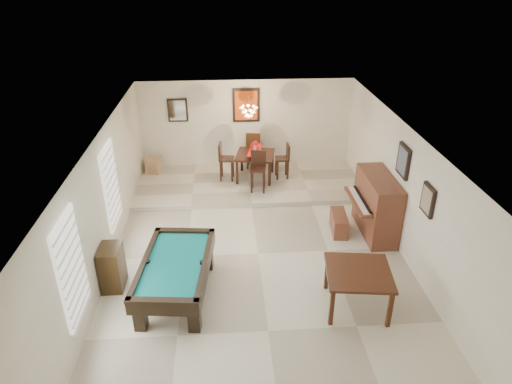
{
  "coord_description": "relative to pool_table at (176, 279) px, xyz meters",
  "views": [
    {
      "loc": [
        -0.61,
        -7.93,
        5.52
      ],
      "look_at": [
        0.0,
        0.6,
        1.15
      ],
      "focal_mm": 32.0,
      "sensor_mm": 36.0,
      "label": 1
    }
  ],
  "objects": [
    {
      "name": "ground_plane",
      "position": [
        1.57,
        1.22,
        -0.37
      ],
      "size": [
        6.0,
        9.0,
        0.02
      ],
      "primitive_type": "cube",
      "color": "beige"
    },
    {
      "name": "wall_back",
      "position": [
        1.57,
        5.72,
        0.94
      ],
      "size": [
        6.0,
        0.04,
        2.6
      ],
      "primitive_type": "cube",
      "color": "silver",
      "rests_on": "ground_plane"
    },
    {
      "name": "wall_left",
      "position": [
        -1.43,
        1.22,
        0.94
      ],
      "size": [
        0.04,
        9.0,
        2.6
      ],
      "primitive_type": "cube",
      "color": "silver",
      "rests_on": "ground_plane"
    },
    {
      "name": "wall_right",
      "position": [
        4.57,
        1.22,
        0.94
      ],
      "size": [
        0.04,
        9.0,
        2.6
      ],
      "primitive_type": "cube",
      "color": "silver",
      "rests_on": "ground_plane"
    },
    {
      "name": "ceiling",
      "position": [
        1.57,
        1.22,
        2.24
      ],
      "size": [
        6.0,
        9.0,
        0.04
      ],
      "primitive_type": "cube",
      "color": "white",
      "rests_on": "wall_back"
    },
    {
      "name": "dining_step",
      "position": [
        1.57,
        4.47,
        -0.3
      ],
      "size": [
        6.0,
        2.5,
        0.12
      ],
      "primitive_type": "cube",
      "color": "beige",
      "rests_on": "ground_plane"
    },
    {
      "name": "window_left_front",
      "position": [
        -1.4,
        -0.98,
        1.04
      ],
      "size": [
        0.06,
        1.0,
        1.7
      ],
      "primitive_type": "cube",
      "color": "white",
      "rests_on": "wall_left"
    },
    {
      "name": "window_left_rear",
      "position": [
        -1.4,
        1.82,
        1.04
      ],
      "size": [
        0.06,
        1.0,
        1.7
      ],
      "primitive_type": "cube",
      "color": "white",
      "rests_on": "wall_left"
    },
    {
      "name": "pool_table",
      "position": [
        0.0,
        0.0,
        0.0
      ],
      "size": [
        1.39,
        2.28,
        0.72
      ],
      "primitive_type": null,
      "rotation": [
        0.0,
        0.0,
        -0.1
      ],
      "color": "black",
      "rests_on": "ground_plane"
    },
    {
      "name": "square_table",
      "position": [
        3.18,
        -0.52,
        0.02
      ],
      "size": [
        1.23,
        1.23,
        0.76
      ],
      "primitive_type": null,
      "rotation": [
        0.0,
        0.0,
        -0.13
      ],
      "color": "#33180C",
      "rests_on": "ground_plane"
    },
    {
      "name": "upright_piano",
      "position": [
        4.1,
        1.91,
        0.32
      ],
      "size": [
        0.91,
        1.63,
        1.36
      ],
      "primitive_type": null,
      "color": "brown",
      "rests_on": "ground_plane"
    },
    {
      "name": "piano_bench",
      "position": [
        3.46,
        1.97,
        -0.14
      ],
      "size": [
        0.38,
        0.82,
        0.44
      ],
      "primitive_type": "cube",
      "rotation": [
        0.0,
        0.0,
        -0.09
      ],
      "color": "brown",
      "rests_on": "ground_plane"
    },
    {
      "name": "apothecary_chest",
      "position": [
        -1.21,
        0.35,
        0.07
      ],
      "size": [
        0.38,
        0.57,
        0.86
      ],
      "primitive_type": "cube",
      "color": "black",
      "rests_on": "ground_plane"
    },
    {
      "name": "dining_table",
      "position": [
        1.76,
        4.7,
        0.17
      ],
      "size": [
        1.17,
        1.17,
        0.83
      ],
      "primitive_type": null,
      "rotation": [
        0.0,
        0.0,
        -0.19
      ],
      "color": "black",
      "rests_on": "dining_step"
    },
    {
      "name": "flower_vase",
      "position": [
        1.76,
        4.7,
        0.72
      ],
      "size": [
        0.18,
        0.18,
        0.27
      ],
      "primitive_type": null,
      "rotation": [
        0.0,
        0.0,
        -0.21
      ],
      "color": "#AD0E22",
      "rests_on": "dining_table"
    },
    {
      "name": "dining_chair_south",
      "position": [
        1.78,
        3.93,
        0.29
      ],
      "size": [
        0.44,
        0.44,
        1.05
      ],
      "primitive_type": null,
      "rotation": [
        0.0,
        0.0,
        -0.13
      ],
      "color": "black",
      "rests_on": "dining_step"
    },
    {
      "name": "dining_chair_north",
      "position": [
        1.76,
        5.45,
        0.31
      ],
      "size": [
        0.46,
        0.46,
        1.09
      ],
      "primitive_type": null,
      "rotation": [
        0.0,
        0.0,
        3.01
      ],
      "color": "black",
      "rests_on": "dining_step"
    },
    {
      "name": "dining_chair_west",
      "position": [
        0.98,
        4.68,
        0.28
      ],
      "size": [
        0.43,
        0.43,
        1.03
      ],
      "primitive_type": null,
      "rotation": [
        0.0,
        0.0,
        1.45
      ],
      "color": "black",
      "rests_on": "dining_step"
    },
    {
      "name": "dining_chair_east",
      "position": [
        2.49,
        4.69,
        0.24
      ],
      "size": [
        0.37,
        0.37,
        0.96
      ],
      "primitive_type": null,
      "rotation": [
        0.0,
        0.0,
        -1.54
      ],
      "color": "black",
      "rests_on": "dining_step"
    },
    {
      "name": "corner_bench",
      "position": [
        -1.08,
        5.32,
        -0.04
      ],
      "size": [
        0.45,
        0.52,
        0.41
      ],
      "primitive_type": "cube",
      "rotation": [
        0.0,
        0.0,
        -0.2
      ],
      "color": "tan",
      "rests_on": "dining_step"
    },
    {
      "name": "chandelier",
      "position": [
        1.57,
        4.42,
        1.84
      ],
      "size": [
        0.44,
        0.44,
        0.6
      ],
      "primitive_type": null,
      "color": "#FFE5B2",
      "rests_on": "ceiling"
    },
    {
      "name": "back_painting",
      "position": [
        1.57,
        5.68,
        1.54
      ],
      "size": [
        0.75,
        0.06,
        0.95
      ],
      "primitive_type": "cube",
      "color": "#D84C14",
      "rests_on": "wall_back"
    },
    {
      "name": "back_mirror",
      "position": [
        -0.33,
        5.68,
        1.44
      ],
      "size": [
        0.55,
        0.06,
        0.65
      ],
      "primitive_type": "cube",
      "color": "white",
      "rests_on": "wall_back"
    },
    {
      "name": "right_picture_upper",
      "position": [
        4.53,
        1.52,
        1.54
      ],
      "size": [
        0.06,
        0.55,
        0.65
      ],
      "primitive_type": "cube",
      "color": "slate",
      "rests_on": "wall_right"
    },
    {
      "name": "right_picture_lower",
      "position": [
        4.53,
        0.22,
        1.34
      ],
      "size": [
        0.06,
        0.45,
        0.55
      ],
      "primitive_type": "cube",
      "color": "gray",
      "rests_on": "wall_right"
    }
  ]
}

